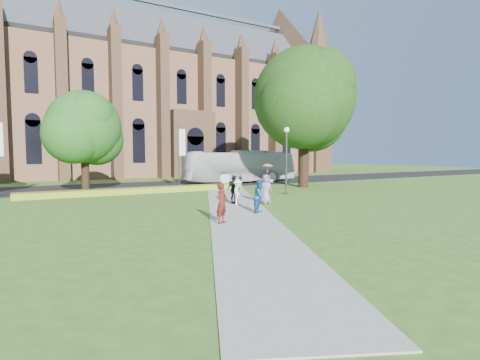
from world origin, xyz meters
TOP-DOWN VIEW (x-y plane):
  - ground at (0.00, 0.00)m, footprint 160.00×160.00m
  - road at (0.00, 20.00)m, footprint 160.00×10.00m
  - footpath at (0.00, 1.00)m, footprint 15.58×28.54m
  - flower_hedge at (-2.00, 13.20)m, footprint 18.00×1.40m
  - cathedral at (10.00, 39.73)m, footprint 52.60×18.25m
  - streetlamp at (7.50, 6.50)m, footprint 0.44×0.44m
  - large_tree at (13.00, 11.00)m, footprint 9.60×9.60m
  - street_tree_1 at (-6.00, 14.50)m, footprint 5.60×5.60m
  - banner_pole_0 at (2.11, 15.20)m, footprint 0.70×0.10m
  - tour_coach at (10.39, 18.65)m, footprint 12.75×3.56m
  - pedestrian_0 at (-2.56, -1.95)m, footprint 0.81×0.75m
  - pedestrian_1 at (0.61, -0.25)m, footprint 1.08×1.03m
  - pedestrian_2 at (1.03, 2.87)m, footprint 1.10×1.16m
  - pedestrian_3 at (1.28, 3.79)m, footprint 1.12×0.69m
  - pedestrian_4 at (3.05, 2.77)m, footprint 0.96×0.69m
  - parasol at (3.23, 2.87)m, footprint 0.84×0.84m

SIDE VIEW (x-z plane):
  - ground at x=0.00m, z-range 0.00..0.00m
  - road at x=0.00m, z-range 0.00..0.02m
  - footpath at x=0.00m, z-range 0.00..0.04m
  - flower_hedge at x=-2.00m, z-range 0.00..0.45m
  - pedestrian_2 at x=1.03m, z-range 0.04..1.62m
  - pedestrian_1 at x=0.61m, z-range 0.04..1.80m
  - pedestrian_3 at x=1.28m, z-range 0.04..1.82m
  - pedestrian_4 at x=3.05m, z-range 0.04..1.86m
  - pedestrian_0 at x=-2.56m, z-range 0.04..1.89m
  - tour_coach at x=10.39m, z-range 0.02..3.54m
  - parasol at x=3.23m, z-range 1.86..2.45m
  - streetlamp at x=7.50m, z-range 0.68..5.92m
  - banner_pole_0 at x=2.11m, z-range 0.39..6.39m
  - street_tree_1 at x=-6.00m, z-range 1.20..9.25m
  - large_tree at x=13.00m, z-range 1.77..14.97m
  - cathedral at x=10.00m, z-range -1.02..26.98m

